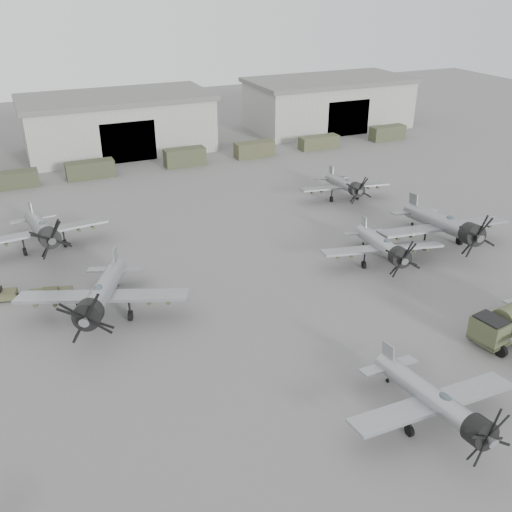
% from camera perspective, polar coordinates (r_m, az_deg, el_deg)
% --- Properties ---
extents(ground, '(220.00, 220.00, 0.00)m').
position_cam_1_polar(ground, '(41.41, 4.99, -11.56)').
color(ground, '#595956').
rests_on(ground, ground).
extents(hangar_center, '(29.00, 14.80, 8.70)m').
position_cam_1_polar(hangar_center, '(94.09, -13.63, 12.81)').
color(hangar_center, '#AEAFA4').
rests_on(hangar_center, ground).
extents(hangar_right, '(29.00, 14.80, 8.70)m').
position_cam_1_polar(hangar_right, '(107.44, 7.26, 14.96)').
color(hangar_right, '#AEAFA4').
rests_on(hangar_right, ground).
extents(support_truck_2, '(5.59, 2.20, 2.15)m').
position_cam_1_polar(support_truck_2, '(81.96, -22.85, 7.08)').
color(support_truck_2, '#373C27').
rests_on(support_truck_2, ground).
extents(support_truck_3, '(6.50, 2.20, 2.33)m').
position_cam_1_polar(support_truck_3, '(82.51, -16.24, 8.30)').
color(support_truck_3, '#383E28').
rests_on(support_truck_3, ground).
extents(support_truck_4, '(5.98, 2.20, 2.58)m').
position_cam_1_polar(support_truck_4, '(85.16, -7.13, 9.79)').
color(support_truck_4, '#3C412A').
rests_on(support_truck_4, ground).
extents(support_truck_5, '(6.07, 2.20, 2.30)m').
position_cam_1_polar(support_truck_5, '(88.90, -0.17, 10.61)').
color(support_truck_5, '#44452D').
rests_on(support_truck_5, ground).
extents(support_truck_6, '(6.51, 2.20, 2.03)m').
position_cam_1_polar(support_truck_6, '(93.92, 6.31, 11.23)').
color(support_truck_6, '#44472F').
rests_on(support_truck_6, ground).
extents(support_truck_7, '(6.10, 2.20, 2.35)m').
position_cam_1_polar(support_truck_7, '(101.03, 13.02, 11.91)').
color(support_truck_7, '#3E442D').
rests_on(support_truck_7, ground).
extents(aircraft_near_1, '(11.37, 10.23, 4.57)m').
position_cam_1_polar(aircraft_near_1, '(37.37, 17.69, -13.74)').
color(aircraft_near_1, '#9A9EA3').
rests_on(aircraft_near_1, ground).
extents(aircraft_mid_1, '(13.60, 12.30, 5.52)m').
position_cam_1_polar(aircraft_mid_1, '(47.06, -15.22, -3.72)').
color(aircraft_mid_1, gray).
rests_on(aircraft_mid_1, ground).
extents(aircraft_mid_2, '(11.90, 10.71, 4.73)m').
position_cam_1_polar(aircraft_mid_2, '(55.40, 12.65, 0.92)').
color(aircraft_mid_2, '#979AA0').
rests_on(aircraft_mid_2, ground).
extents(aircraft_mid_3, '(14.13, 12.71, 5.61)m').
position_cam_1_polar(aircraft_mid_3, '(60.96, 18.43, 2.99)').
color(aircraft_mid_3, gray).
rests_on(aircraft_mid_3, ground).
extents(aircraft_far_0, '(13.17, 11.85, 5.24)m').
position_cam_1_polar(aircraft_far_0, '(60.96, -20.59, 2.47)').
color(aircraft_far_0, gray).
rests_on(aircraft_far_0, ground).
extents(aircraft_far_1, '(11.39, 10.25, 4.52)m').
position_cam_1_polar(aircraft_far_1, '(71.42, 8.96, 7.03)').
color(aircraft_far_1, gray).
rests_on(aircraft_far_1, ground).
extents(fuel_tanker, '(7.80, 4.30, 2.89)m').
position_cam_1_polar(fuel_tanker, '(48.09, 24.21, -5.78)').
color(fuel_tanker, '#444930').
rests_on(fuel_tanker, ground).
extents(tug_trailer, '(6.41, 2.65, 1.27)m').
position_cam_1_polar(tug_trailer, '(53.54, -22.25, -3.49)').
color(tug_trailer, '#4A4A31').
rests_on(tug_trailer, ground).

